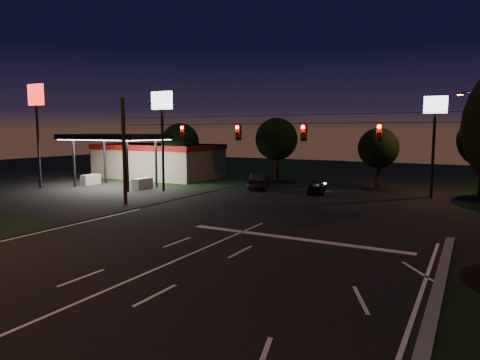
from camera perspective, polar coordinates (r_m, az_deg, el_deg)
The scene contains 15 objects.
ground at distance 15.23m, azimuth -21.65°, elevation -15.32°, with size 140.00×140.00×0.00m, color black.
cross_street_left at distance 40.17m, azimuth -22.27°, elevation -1.89°, with size 20.00×16.00×0.02m, color black.
stop_bar at distance 22.59m, azimuth 7.08°, elevation -7.72°, with size 12.00×0.50×0.01m, color silver.
utility_pole_left at distance 33.65m, azimuth -14.99°, elevation -3.17°, with size 0.28×0.28×8.00m, color black.
signal_span at distance 26.27m, azimuth 3.96°, elevation 6.43°, with size 24.00×0.40×1.56m.
gas_station at distance 51.33m, azimuth -11.14°, elevation 2.89°, with size 14.20×16.10×5.25m.
pole_sign_left_near at distance 39.78m, azimuth -10.35°, elevation 8.50°, with size 2.20×0.30×9.10m.
pole_sign_left_far at distance 45.82m, azimuth -25.50°, elevation 8.50°, with size 2.00×0.30×10.00m.
pole_sign_right at distance 38.99m, azimuth 24.52°, elevation 6.97°, with size 1.80×0.30×8.40m.
street_light_right_far at distance 40.86m, azimuth 29.22°, elevation 5.29°, with size 2.20×0.35×9.00m.
tree_far_a at distance 48.63m, azimuth -7.88°, elevation 4.96°, with size 4.20×4.20×6.42m.
tree_far_b at distance 47.03m, azimuth 4.97°, elevation 5.38°, with size 4.60×4.60×6.98m.
tree_far_c at distance 42.76m, azimuth 18.02°, elevation 4.02°, with size 3.80×3.80×5.86m.
car_oncoming_a at distance 38.68m, azimuth 10.16°, elevation -0.89°, with size 1.45×3.61×1.23m, color black.
car_oncoming_b at distance 41.31m, azimuth 2.58°, elevation -0.14°, with size 1.57×4.51×1.49m, color black.
Camera 1 is at (11.07, -8.86, 5.56)m, focal length 32.00 mm.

